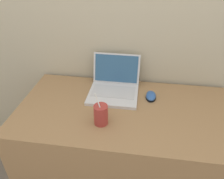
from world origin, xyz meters
name	(u,v)px	position (x,y,z in m)	size (l,w,h in m)	color
wall_back	(134,10)	(0.00, 0.72, 1.25)	(7.00, 0.04, 2.50)	#BCB299
desk	(124,151)	(0.00, 0.34, 0.38)	(1.33, 0.68, 0.76)	#936D47
laptop	(114,86)	(-0.10, 0.52, 0.80)	(0.32, 0.33, 0.22)	silver
drink_cup	(101,114)	(-0.12, 0.19, 0.82)	(0.08, 0.08, 0.20)	#9E332D
computer_mouse	(151,96)	(0.15, 0.48, 0.77)	(0.07, 0.11, 0.03)	black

